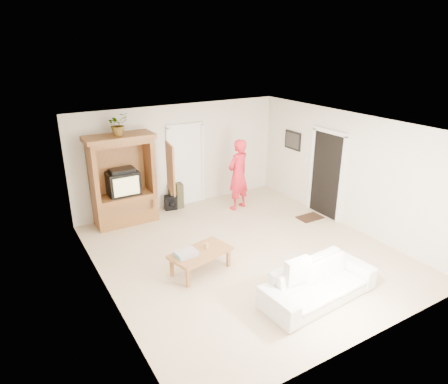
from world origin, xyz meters
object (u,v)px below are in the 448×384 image
object	(u,v)px
coffee_table	(200,254)
armoire	(124,186)
man	(238,175)
sofa	(319,283)

from	to	relation	value
coffee_table	armoire	bearing A→B (deg)	86.97
man	coffee_table	bearing A→B (deg)	27.73
sofa	coffee_table	size ratio (longest dim) A/B	1.65
man	armoire	bearing A→B (deg)	-30.23
sofa	man	bearing A→B (deg)	72.67
sofa	coffee_table	xyz separation A→B (m)	(-1.29, 1.75, 0.07)
man	coffee_table	xyz separation A→B (m)	(-2.21, -2.18, -0.54)
man	sofa	xyz separation A→B (m)	(-0.92, -3.92, -0.60)
armoire	man	size ratio (longest dim) A/B	1.17
man	sofa	distance (m)	4.08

